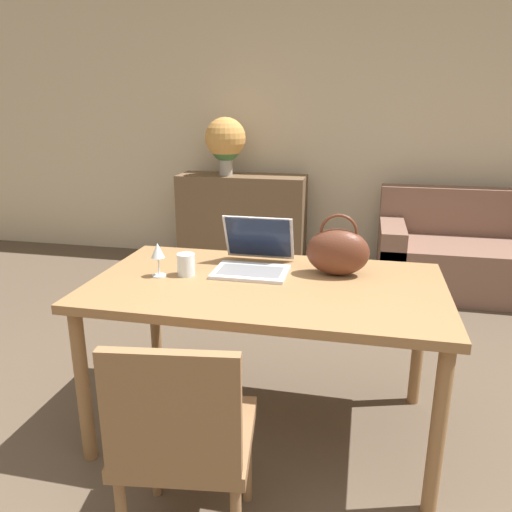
{
  "coord_description": "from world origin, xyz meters",
  "views": [
    {
      "loc": [
        0.33,
        -1.42,
        1.53
      ],
      "look_at": [
        -0.12,
        0.64,
        0.88
      ],
      "focal_mm": 35.0,
      "sensor_mm": 36.0,
      "label": 1
    }
  ],
  "objects": [
    {
      "name": "wine_glass",
      "position": [
        -0.57,
        0.61,
        0.87
      ],
      "size": [
        0.07,
        0.07,
        0.16
      ],
      "color": "silver",
      "rests_on": "dining_table"
    },
    {
      "name": "sideboard",
      "position": [
        -0.79,
        3.08,
        0.44
      ],
      "size": [
        1.19,
        0.4,
        0.88
      ],
      "color": "brown",
      "rests_on": "ground_plane"
    },
    {
      "name": "dining_table",
      "position": [
        -0.07,
        0.64,
        0.68
      ],
      "size": [
        1.57,
        0.88,
        0.76
      ],
      "color": "olive",
      "rests_on": "ground_plane"
    },
    {
      "name": "couch",
      "position": [
        1.26,
        2.88,
        0.28
      ],
      "size": [
        1.55,
        0.86,
        0.82
      ],
      "color": "#7F5B4C",
      "rests_on": "ground_plane"
    },
    {
      "name": "chair",
      "position": [
        -0.2,
        -0.12,
        0.48
      ],
      "size": [
        0.5,
        0.5,
        0.86
      ],
      "rotation": [
        0.0,
        0.0,
        0.14
      ],
      "color": "olive",
      "rests_on": "ground_plane"
    },
    {
      "name": "drinking_glass",
      "position": [
        -0.45,
        0.65,
        0.81
      ],
      "size": [
        0.08,
        0.08,
        0.1
      ],
      "color": "silver",
      "rests_on": "dining_table"
    },
    {
      "name": "laptop",
      "position": [
        -0.17,
        0.82,
        0.82
      ],
      "size": [
        0.35,
        0.36,
        0.24
      ],
      "color": "silver",
      "rests_on": "dining_table"
    },
    {
      "name": "flower_vase",
      "position": [
        -0.93,
        3.03,
        1.19
      ],
      "size": [
        0.37,
        0.37,
        0.52
      ],
      "color": "#9E998E",
      "rests_on": "sideboard"
    },
    {
      "name": "wall_back",
      "position": [
        0.0,
        3.43,
        1.35
      ],
      "size": [
        10.0,
        0.06,
        2.7
      ],
      "color": "beige",
      "rests_on": "ground_plane"
    },
    {
      "name": "handbag",
      "position": [
        0.23,
        0.81,
        0.87
      ],
      "size": [
        0.29,
        0.16,
        0.29
      ],
      "color": "#592D1E",
      "rests_on": "dining_table"
    }
  ]
}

